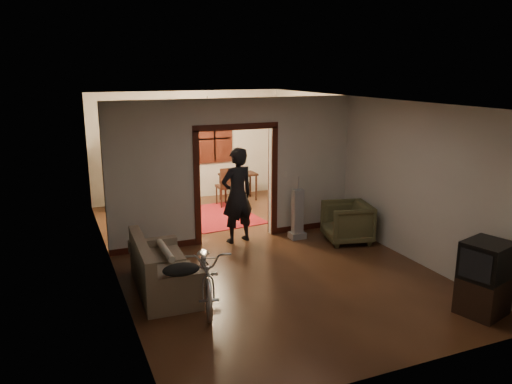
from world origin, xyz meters
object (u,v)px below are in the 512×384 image
person (237,195)px  desk (238,187)px  armchair (347,222)px  bicycle (207,272)px  locker (136,176)px  sofa (164,265)px

person → desk: person is taller
armchair → desk: 3.93m
bicycle → armchair: size_ratio=2.03×
bicycle → person: (1.35, 2.31, 0.48)m
armchair → person: size_ratio=0.46×
armchair → locker: bearing=-127.1°
sofa → person: size_ratio=0.95×
armchair → desk: size_ratio=0.93×
sofa → locker: locker is taller
armchair → desk: armchair is taller
locker → person: bearing=-55.1°
sofa → person: bearing=44.0°
armchair → locker: size_ratio=0.53×
bicycle → desk: bearing=77.9°
bicycle → desk: 5.86m
sofa → armchair: size_ratio=2.05×
armchair → person: (-1.99, 0.85, 0.55)m
bicycle → locker: size_ratio=1.08×
sofa → desk: size_ratio=1.91×
bicycle → locker: (-0.07, 5.50, 0.36)m
person → desk: size_ratio=2.01×
person → desk: 3.26m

